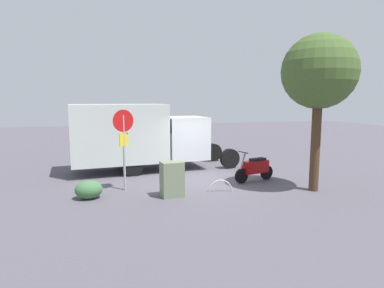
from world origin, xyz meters
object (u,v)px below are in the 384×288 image
(stop_sign, at_px, (124,137))
(utility_cabinet, at_px, (172,179))
(street_tree, at_px, (319,73))
(motorcycle, at_px, (255,168))
(box_truck_near, at_px, (140,134))
(bike_rack_hoop, at_px, (220,192))

(stop_sign, distance_m, utility_cabinet, 2.26)
(street_tree, bearing_deg, motorcycle, -53.00)
(box_truck_near, height_order, motorcycle, box_truck_near)
(bike_rack_hoop, bearing_deg, utility_cabinet, 2.34)
(street_tree, bearing_deg, utility_cabinet, -7.94)
(utility_cabinet, distance_m, bike_rack_hoop, 1.81)
(street_tree, bearing_deg, box_truck_near, -43.21)
(box_truck_near, relative_size, utility_cabinet, 6.48)
(bike_rack_hoop, bearing_deg, motorcycle, -150.86)
(stop_sign, bearing_deg, box_truck_near, -107.36)
(motorcycle, height_order, utility_cabinet, motorcycle)
(street_tree, height_order, bike_rack_hoop, street_tree)
(motorcycle, height_order, bike_rack_hoop, motorcycle)
(motorcycle, relative_size, street_tree, 0.34)
(box_truck_near, bearing_deg, street_tree, -47.01)
(motorcycle, relative_size, bike_rack_hoop, 2.10)
(motorcycle, bearing_deg, street_tree, 113.91)
(stop_sign, bearing_deg, utility_cabinet, 139.10)
(motorcycle, xyz_separation_m, street_tree, (-1.33, 1.77, 3.49))
(street_tree, bearing_deg, stop_sign, -16.82)
(utility_cabinet, bearing_deg, stop_sign, -40.90)
(box_truck_near, bearing_deg, bike_rack_hoop, -66.92)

